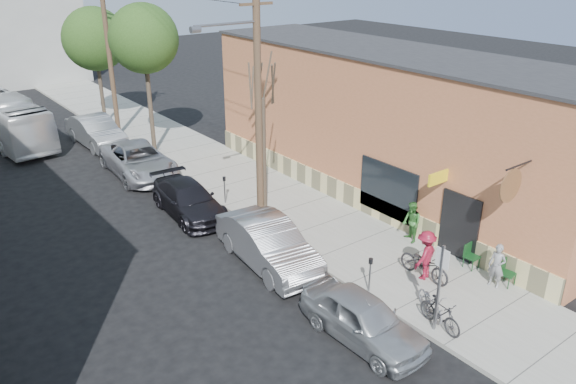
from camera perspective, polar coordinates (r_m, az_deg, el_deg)
ground at (r=18.21m, az=1.39°, el=-11.80°), size 120.00×120.00×0.00m
sidewalk at (r=28.36m, az=-5.86°, el=1.60°), size 4.50×58.00×0.15m
cafe_building at (r=25.78m, az=10.18°, el=6.73°), size 6.60×20.20×6.61m
sign_post at (r=16.75m, az=15.16°, el=-8.65°), size 0.07×0.45×2.80m
parking_meter_near at (r=18.53m, az=8.35°, el=-7.80°), size 0.14×0.14×1.24m
parking_meter_far at (r=24.87m, az=-6.47°, el=0.67°), size 0.14×0.14×1.24m
utility_pole_near at (r=21.58m, az=-3.19°, el=9.65°), size 3.57×0.28×10.00m
utility_pole_far at (r=35.01m, az=-17.78°, el=13.74°), size 1.80×0.28×10.00m
tree_bare at (r=22.77m, az=-2.52°, el=3.26°), size 0.24×0.24×5.09m
tree_leafy_mid at (r=31.05m, az=-14.45°, el=14.83°), size 3.61×3.61×7.99m
tree_leafy_far at (r=38.06m, az=-19.06°, el=14.47°), size 3.93×3.93×7.31m
patio_chair_a at (r=20.25m, az=21.42°, el=-7.71°), size 0.59×0.59×0.88m
patio_chair_b at (r=20.88m, az=18.18°, el=-6.26°), size 0.53×0.53×0.88m
patron_grey at (r=19.89m, az=20.45°, el=-7.03°), size 0.45×0.61×1.55m
patron_green at (r=21.93m, az=12.44°, el=-3.03°), size 0.86×0.96×1.62m
cyclist at (r=19.61m, az=13.79°, el=-6.24°), size 1.25×0.86×1.76m
cyclist_bike at (r=19.78m, az=13.70°, el=-7.15°), size 0.77×2.01×1.04m
parked_bike_a at (r=17.48m, az=15.20°, el=-11.87°), size 0.65×1.67×0.98m
parked_bike_b at (r=18.07m, az=14.30°, el=-10.80°), size 1.15×1.65×0.82m
car_0 at (r=16.73m, az=7.60°, el=-12.62°), size 1.77×4.22×1.42m
car_1 at (r=20.16m, az=-2.02°, el=-5.27°), size 2.24×5.25×1.68m
car_2 at (r=24.37m, az=-10.07°, el=-0.78°), size 2.33×4.94×1.39m
car_3 at (r=29.31m, az=-14.93°, el=3.13°), size 2.96×5.81×1.57m
car_4 at (r=34.60m, az=-18.89°, el=5.83°), size 1.98×5.25×1.71m
bus at (r=37.31m, az=-26.87°, el=6.68°), size 3.27×10.38×2.84m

